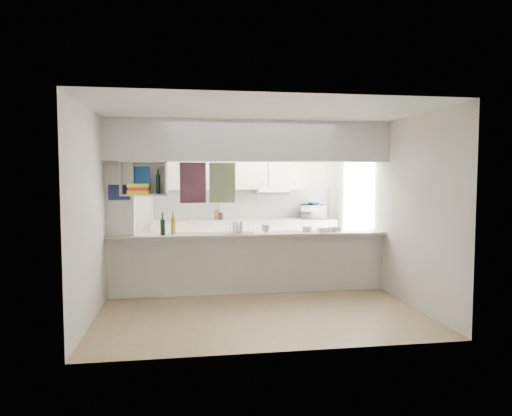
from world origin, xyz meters
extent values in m
plane|color=#988058|center=(0.00, 0.00, 0.00)|extent=(4.80, 4.80, 0.00)
plane|color=white|center=(0.00, 0.00, 2.60)|extent=(4.80, 4.80, 0.00)
plane|color=silver|center=(0.00, 2.40, 1.30)|extent=(4.20, 0.00, 4.20)
plane|color=silver|center=(-2.10, 0.00, 1.30)|extent=(0.00, 4.80, 4.80)
plane|color=silver|center=(2.10, 0.00, 1.30)|extent=(0.00, 4.80, 4.80)
cube|color=silver|center=(0.00, 0.00, 0.44)|extent=(4.20, 0.15, 0.88)
cube|color=#B4AA9E|center=(0.00, 0.00, 0.90)|extent=(4.20, 0.50, 0.04)
cube|color=white|center=(0.00, 0.00, 2.30)|extent=(4.20, 0.50, 0.60)
cube|color=silver|center=(-1.90, 0.00, 1.30)|extent=(0.40, 0.18, 2.60)
cube|color=#191E4C|center=(-1.90, -0.10, 1.55)|extent=(0.30, 0.01, 0.22)
cube|color=white|center=(-1.90, -0.10, 1.32)|extent=(0.30, 0.01, 0.24)
cube|color=black|center=(-0.85, 0.22, 1.68)|extent=(0.40, 0.02, 0.62)
cube|color=#185870|center=(-0.40, 0.22, 1.68)|extent=(0.40, 0.02, 0.62)
cube|color=white|center=(-1.55, -0.10, 1.51)|extent=(0.65, 0.35, 0.02)
cube|color=white|center=(-1.55, -0.10, 1.99)|extent=(0.65, 0.35, 0.02)
cube|color=white|center=(-1.55, 0.06, 1.75)|extent=(0.65, 0.02, 0.50)
cube|color=white|center=(-1.86, -0.10, 1.75)|extent=(0.02, 0.35, 0.50)
cube|color=white|center=(-1.24, -0.10, 1.75)|extent=(0.02, 0.35, 0.50)
cube|color=yellow|center=(-1.63, -0.10, 1.55)|extent=(0.30, 0.24, 0.05)
cube|color=red|center=(-1.63, -0.10, 1.60)|extent=(0.28, 0.22, 0.05)
cube|color=yellow|center=(-1.63, -0.10, 1.65)|extent=(0.30, 0.24, 0.05)
cube|color=navy|center=(-1.60, 0.02, 1.75)|extent=(0.26, 0.02, 0.34)
cylinder|color=black|center=(-1.35, -0.10, 1.67)|extent=(0.06, 0.06, 0.28)
cube|color=beige|center=(0.20, 2.10, 0.45)|extent=(3.60, 0.60, 0.90)
cube|color=#B4AA9E|center=(0.20, 2.10, 0.91)|extent=(3.60, 0.63, 0.03)
cube|color=silver|center=(0.20, 2.38, 1.22)|extent=(3.60, 0.03, 0.60)
cube|color=beige|center=(0.00, 2.23, 1.88)|extent=(2.62, 0.34, 0.72)
cube|color=white|center=(0.75, 2.16, 1.48)|extent=(0.60, 0.46, 0.12)
cube|color=silver|center=(0.75, 1.93, 1.45)|extent=(0.60, 0.02, 0.05)
imported|color=white|center=(1.59, 2.11, 1.06)|extent=(0.57, 0.45, 0.28)
imported|color=navy|center=(1.59, 2.10, 1.23)|extent=(0.25, 0.25, 0.06)
cube|color=silver|center=(-0.16, -0.04, 0.93)|extent=(0.39, 0.31, 0.01)
cylinder|color=white|center=(-0.25, -0.05, 1.03)|extent=(0.03, 0.18, 0.18)
cylinder|color=white|center=(-0.20, -0.04, 1.03)|extent=(0.03, 0.18, 0.18)
cylinder|color=white|center=(-0.14, -0.04, 1.03)|extent=(0.03, 0.18, 0.18)
imported|color=white|center=(0.24, -0.04, 0.99)|extent=(0.18, 0.18, 0.11)
cylinder|color=black|center=(-1.30, -0.07, 1.03)|extent=(0.07, 0.07, 0.23)
cylinder|color=black|center=(-1.30, -0.07, 1.20)|extent=(0.03, 0.03, 0.11)
cylinder|color=olive|center=(-1.15, 0.01, 1.04)|extent=(0.07, 0.07, 0.25)
cylinder|color=olive|center=(-1.15, 0.01, 1.22)|extent=(0.03, 0.03, 0.11)
cylinder|color=silver|center=(0.90, 0.02, 0.96)|extent=(0.16, 0.16, 0.08)
cube|color=silver|center=(1.13, -0.08, 0.95)|extent=(0.16, 0.11, 0.07)
cube|color=silver|center=(1.35, 0.02, 0.95)|extent=(0.16, 0.11, 0.07)
cube|color=black|center=(1.25, -0.05, 0.93)|extent=(0.14, 0.07, 0.01)
cylinder|color=black|center=(-0.28, 2.15, 0.99)|extent=(0.10, 0.10, 0.14)
cube|color=brown|center=(-0.36, 2.18, 1.02)|extent=(0.12, 0.11, 0.19)
camera|label=1|loc=(-0.94, -6.83, 1.78)|focal=32.00mm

